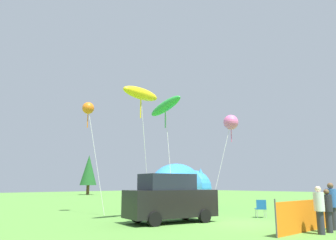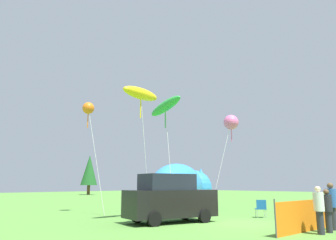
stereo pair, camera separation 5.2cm
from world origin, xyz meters
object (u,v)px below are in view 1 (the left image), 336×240
object	(u,v)px
inflatable_cat	(182,188)
spectator_in_green_shirt	(332,204)
kite_yellow_hero	(141,94)
kite_green_fish	(165,107)
spectator_in_white_shirt	(319,208)
folding_chair	(261,207)
kite_pink_octopus	(231,123)
parked_car	(170,199)
spectator_in_black_shirt	(328,209)
kite_orange_flower	(88,109)

from	to	relation	value
inflatable_cat	spectator_in_green_shirt	distance (m)	12.30
kite_yellow_hero	kite_green_fish	size ratio (longest dim) A/B	0.97
spectator_in_white_shirt	folding_chair	bearing A→B (deg)	50.45
spectator_in_green_shirt	kite_yellow_hero	world-z (taller)	kite_yellow_hero
spectator_in_green_shirt	kite_yellow_hero	xyz separation A→B (m)	(-3.42, 7.83, 5.40)
kite_pink_octopus	kite_green_fish	bearing A→B (deg)	161.74
spectator_in_green_shirt	kite_green_fish	world-z (taller)	kite_green_fish
inflatable_cat	spectator_in_white_shirt	distance (m)	12.94
parked_car	inflatable_cat	distance (m)	8.65
parked_car	kite_yellow_hero	bearing A→B (deg)	122.70
kite_green_fish	spectator_in_green_shirt	bearing A→B (deg)	-84.65
kite_pink_octopus	kite_yellow_hero	bearing A→B (deg)	174.68
spectator_in_black_shirt	spectator_in_white_shirt	distance (m)	0.68
spectator_in_black_shirt	kite_yellow_hero	distance (m)	10.03
parked_car	kite_yellow_hero	size ratio (longest dim) A/B	0.68
inflatable_cat	kite_pink_octopus	bearing A→B (deg)	-115.53
parked_car	kite_green_fish	bearing A→B (deg)	63.55
kite_pink_octopus	inflatable_cat	bearing A→B (deg)	88.75
inflatable_cat	kite_orange_flower	xyz separation A→B (m)	(-6.93, 1.86, 5.13)
folding_chair	spectator_in_white_shirt	bearing A→B (deg)	-170.75
spectator_in_white_shirt	kite_orange_flower	world-z (taller)	kite_orange_flower
parked_car	folding_chair	xyz separation A→B (m)	(5.04, -1.83, -0.54)
kite_orange_flower	spectator_in_green_shirt	bearing A→B (deg)	-77.16
parked_car	kite_green_fish	size ratio (longest dim) A/B	0.66
inflatable_cat	kite_pink_octopus	world-z (taller)	kite_pink_octopus
kite_pink_octopus	spectator_in_green_shirt	bearing A→B (deg)	-117.59
inflatable_cat	spectator_in_white_shirt	xyz separation A→B (m)	(-5.37, -11.77, -0.54)
spectator_in_white_shirt	kite_orange_flower	size ratio (longest dim) A/B	0.24
parked_car	spectator_in_black_shirt	bearing A→B (deg)	-58.73
folding_chair	kite_pink_octopus	size ratio (longest dim) A/B	0.15
spectator_in_green_shirt	spectator_in_black_shirt	size ratio (longest dim) A/B	1.15
folding_chair	kite_orange_flower	bearing A→B (deg)	78.72
spectator_in_white_shirt	kite_pink_octopus	size ratio (longest dim) A/B	0.27
folding_chair	inflatable_cat	distance (m)	7.53
folding_chair	spectator_in_white_shirt	size ratio (longest dim) A/B	0.55
inflatable_cat	kite_pink_octopus	size ratio (longest dim) A/B	1.40
kite_yellow_hero	kite_green_fish	distance (m)	2.74
kite_pink_octopus	kite_yellow_hero	distance (m)	7.22
parked_car	kite_orange_flower	size ratio (longest dim) A/B	0.65
spectator_in_green_shirt	spectator_in_black_shirt	bearing A→B (deg)	-170.97
kite_green_fish	folding_chair	bearing A→B (deg)	-55.01
kite_pink_octopus	kite_orange_flower	world-z (taller)	kite_orange_flower
spectator_in_green_shirt	spectator_in_white_shirt	world-z (taller)	spectator_in_green_shirt
parked_car	kite_pink_octopus	size ratio (longest dim) A/B	0.74
spectator_in_green_shirt	kite_green_fish	bearing A→B (deg)	95.35
inflatable_cat	kite_pink_octopus	distance (m)	6.21
spectator_in_white_shirt	kite_green_fish	xyz separation A→B (m)	(0.71, 8.75, 5.37)
kite_yellow_hero	folding_chair	bearing A→B (deg)	-31.55
spectator_in_black_shirt	kite_yellow_hero	bearing A→B (deg)	107.89
inflatable_cat	kite_green_fish	size ratio (longest dim) A/B	1.26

